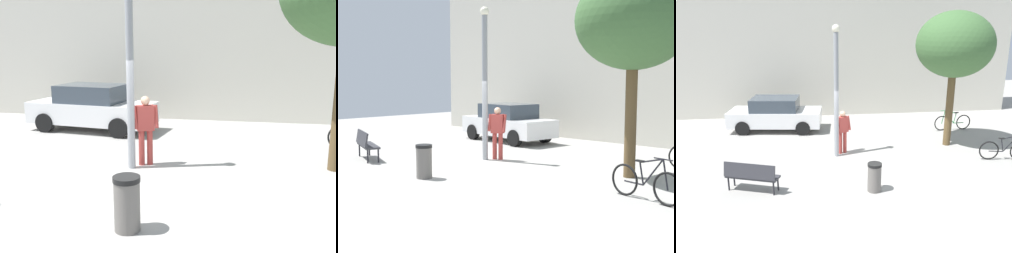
{
  "view_description": "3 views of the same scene",
  "coord_description": "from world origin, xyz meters",
  "views": [
    {
      "loc": [
        1.75,
        -6.99,
        2.81
      ],
      "look_at": [
        0.13,
        1.42,
        0.99
      ],
      "focal_mm": 40.48,
      "sensor_mm": 36.0,
      "label": 1
    },
    {
      "loc": [
        9.65,
        -8.9,
        2.56
      ],
      "look_at": [
        -0.12,
        1.59,
        1.08
      ],
      "focal_mm": 49.08,
      "sensor_mm": 36.0,
      "label": 2
    },
    {
      "loc": [
        -1.99,
        -11.0,
        4.77
      ],
      "look_at": [
        -0.36,
        1.73,
        1.01
      ],
      "focal_mm": 37.13,
      "sensor_mm": 36.0,
      "label": 3
    }
  ],
  "objects": [
    {
      "name": "trash_bin",
      "position": [
        0.1,
        -1.77,
        0.44
      ],
      "size": [
        0.43,
        0.43,
        0.88
      ],
      "color": "#66605B",
      "rests_on": "ground_plane"
    },
    {
      "name": "lamppost",
      "position": [
        -0.7,
        1.24,
        2.59
      ],
      "size": [
        0.28,
        0.28,
        4.79
      ],
      "color": "gray",
      "rests_on": "ground_plane"
    },
    {
      "name": "plaza_tree",
      "position": [
        3.95,
        1.96,
        4.02
      ],
      "size": [
        2.97,
        2.97,
        5.31
      ],
      "color": "brown",
      "rests_on": "ground_plane"
    },
    {
      "name": "bicycle_black",
      "position": [
        5.34,
        0.05,
        0.38
      ],
      "size": [
        1.78,
        0.41,
        0.97
      ],
      "color": "black",
      "rests_on": "ground_plane"
    },
    {
      "name": "ground_plane",
      "position": [
        0.0,
        0.0,
        0.0
      ],
      "size": [
        36.0,
        36.0,
        0.0
      ],
      "primitive_type": "plane",
      "color": "gray"
    },
    {
      "name": "park_bench",
      "position": [
        -3.5,
        -1.35,
        0.55
      ],
      "size": [
        1.67,
        0.99,
        0.92
      ],
      "color": "#2D2D33",
      "rests_on": "ground_plane"
    },
    {
      "name": "person_by_lamppost",
      "position": [
        -0.43,
        1.53,
        0.97
      ],
      "size": [
        0.63,
        0.45,
        1.67
      ],
      "color": "#9E3833",
      "rests_on": "ground_plane"
    },
    {
      "name": "parked_car_white",
      "position": [
        -3.16,
        4.98,
        0.77
      ],
      "size": [
        4.38,
        2.23,
        1.55
      ],
      "color": "silver",
      "rests_on": "ground_plane"
    },
    {
      "name": "building_facade",
      "position": [
        0.0,
        8.43,
        4.81
      ],
      "size": [
        19.34,
        2.0,
        9.61
      ],
      "primitive_type": "cube",
      "color": "beige",
      "rests_on": "ground_plane"
    }
  ]
}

